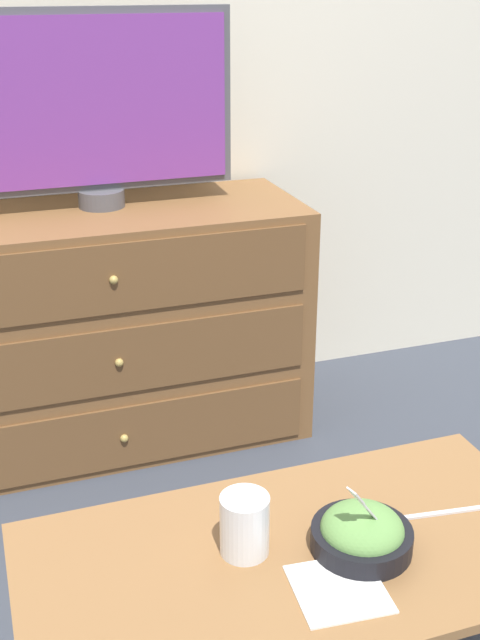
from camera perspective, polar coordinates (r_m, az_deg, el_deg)
ground_plane at (r=2.87m, az=-8.84°, el=-5.18°), size 12.00×12.00×0.00m
dresser at (r=2.47m, az=-9.64°, el=-0.67°), size 1.20×0.48×0.74m
tv at (r=2.34m, az=-10.29°, el=14.74°), size 0.78×0.13×0.55m
coffee_table at (r=1.53m, az=4.13°, el=-17.81°), size 0.99×0.51×0.41m
takeout_bowl at (r=1.49m, az=8.66°, el=-14.78°), size 0.18×0.18×0.16m
drink_cup at (r=1.46m, az=0.33°, el=-14.57°), size 0.09×0.09×0.11m
napkin at (r=1.42m, az=7.04°, el=-18.45°), size 0.16×0.16×0.00m
knife at (r=1.62m, az=14.32°, el=-13.13°), size 0.19×0.03×0.01m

